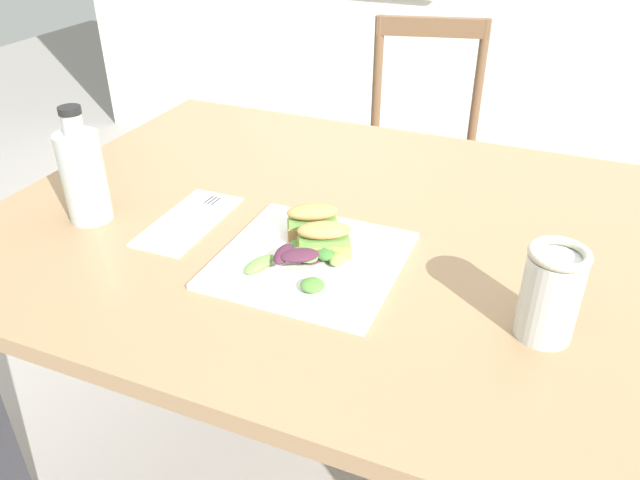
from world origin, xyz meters
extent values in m
cube|color=#997551|center=(0.11, 0.06, 0.72)|extent=(1.36, 0.96, 0.03)
cube|color=#2D2D33|center=(-0.50, 0.46, 0.35)|extent=(0.07, 0.07, 0.71)
cylinder|color=brown|center=(-0.15, 0.82, 0.21)|extent=(0.03, 0.03, 0.43)
cylinder|color=brown|center=(0.18, 0.90, 0.21)|extent=(0.03, 0.03, 0.43)
cylinder|color=brown|center=(-0.23, 1.15, 0.21)|extent=(0.03, 0.03, 0.43)
cylinder|color=brown|center=(0.10, 1.23, 0.21)|extent=(0.03, 0.03, 0.43)
cube|color=brown|center=(-0.03, 1.03, 0.44)|extent=(0.48, 0.48, 0.02)
cylinder|color=brown|center=(-0.24, 1.16, 0.66)|extent=(0.03, 0.03, 0.42)
cylinder|color=brown|center=(0.09, 1.24, 0.66)|extent=(0.03, 0.03, 0.42)
cube|color=brown|center=(-0.07, 1.20, 0.84)|extent=(0.36, 0.12, 0.06)
cube|color=white|center=(0.06, -0.09, 0.74)|extent=(0.28, 0.28, 0.01)
cube|color=tan|center=(0.07, -0.07, 0.76)|extent=(0.09, 0.08, 0.02)
cube|color=#6B9E47|center=(0.07, -0.06, 0.78)|extent=(0.09, 0.08, 0.01)
ellipsoid|color=tan|center=(0.07, -0.07, 0.79)|extent=(0.10, 0.08, 0.02)
cube|color=tan|center=(0.03, -0.02, 0.76)|extent=(0.09, 0.08, 0.02)
cube|color=#6B9E47|center=(0.03, -0.02, 0.78)|extent=(0.09, 0.08, 0.01)
ellipsoid|color=tan|center=(0.03, -0.02, 0.79)|extent=(0.10, 0.08, 0.02)
ellipsoid|color=#4C2338|center=(0.06, -0.09, 0.75)|extent=(0.04, 0.05, 0.01)
ellipsoid|color=#84A84C|center=(0.11, -0.09, 0.76)|extent=(0.03, 0.04, 0.02)
ellipsoid|color=#4C2338|center=(0.03, -0.13, 0.77)|extent=(0.03, 0.06, 0.02)
ellipsoid|color=#3D7033|center=(0.08, -0.08, 0.76)|extent=(0.06, 0.06, 0.02)
ellipsoid|color=#6B9E47|center=(0.00, -0.15, 0.76)|extent=(0.04, 0.07, 0.02)
ellipsoid|color=#4C2338|center=(0.06, -0.13, 0.78)|extent=(0.07, 0.06, 0.01)
ellipsoid|color=#518438|center=(0.04, -0.08, 0.76)|extent=(0.07, 0.06, 0.01)
ellipsoid|color=#518438|center=(0.10, -0.17, 0.76)|extent=(0.05, 0.05, 0.01)
ellipsoid|color=#6B9E47|center=(0.06, -0.12, 0.77)|extent=(0.06, 0.05, 0.01)
cube|color=silver|center=(-0.20, -0.05, 0.74)|extent=(0.11, 0.23, 0.00)
cube|color=silver|center=(-0.20, -0.07, 0.75)|extent=(0.02, 0.14, 0.00)
cube|color=silver|center=(-0.19, 0.02, 0.75)|extent=(0.03, 0.05, 0.00)
cube|color=#38383D|center=(-0.19, 0.03, 0.75)|extent=(0.00, 0.03, 0.00)
cube|color=#38383D|center=(-0.19, 0.03, 0.75)|extent=(0.00, 0.03, 0.00)
cube|color=#38383D|center=(-0.20, 0.03, 0.75)|extent=(0.00, 0.03, 0.00)
cylinder|color=black|center=(-0.37, -0.10, 0.80)|extent=(0.07, 0.07, 0.11)
cylinder|color=#B2BCB7|center=(-0.37, -0.10, 0.82)|extent=(0.08, 0.08, 0.16)
cylinder|color=#B2BCB7|center=(-0.37, -0.10, 0.92)|extent=(0.03, 0.03, 0.04)
cylinder|color=black|center=(-0.37, -0.10, 0.94)|extent=(0.04, 0.04, 0.01)
cylinder|color=gold|center=(0.42, -0.13, 0.79)|extent=(0.07, 0.07, 0.10)
cylinder|color=silver|center=(0.42, -0.13, 0.80)|extent=(0.08, 0.08, 0.12)
torus|color=#B7B29E|center=(0.42, -0.13, 0.87)|extent=(0.08, 0.08, 0.01)
camera|label=1|loc=(0.40, -0.86, 1.29)|focal=34.96mm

